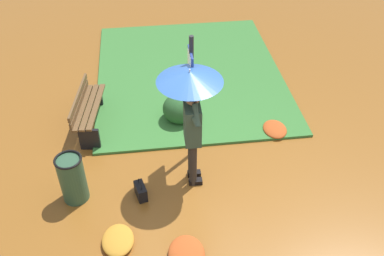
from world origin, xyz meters
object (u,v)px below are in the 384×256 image
object	(u,v)px
person_with_umbrella	(191,100)
trash_bin	(72,179)
handbag	(141,191)
park_bench	(88,109)
info_sign_post	(191,86)

from	to	relation	value
person_with_umbrella	trash_bin	bearing A→B (deg)	97.06
person_with_umbrella	handbag	bearing A→B (deg)	112.38
person_with_umbrella	handbag	size ratio (longest dim) A/B	5.53
park_bench	trash_bin	bearing A→B (deg)	175.90
info_sign_post	person_with_umbrella	bearing A→B (deg)	172.86
handbag	trash_bin	world-z (taller)	trash_bin
person_with_umbrella	info_sign_post	bearing A→B (deg)	-7.14
person_with_umbrella	info_sign_post	distance (m)	0.54
trash_bin	info_sign_post	bearing A→B (deg)	-68.53
trash_bin	park_bench	bearing A→B (deg)	-4.10
person_with_umbrella	park_bench	bearing A→B (deg)	48.28
person_with_umbrella	trash_bin	world-z (taller)	person_with_umbrella
park_bench	trash_bin	xyz separation A→B (m)	(-1.77, 0.13, 0.02)
person_with_umbrella	trash_bin	size ratio (longest dim) A/B	2.45
handbag	trash_bin	size ratio (longest dim) A/B	0.44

